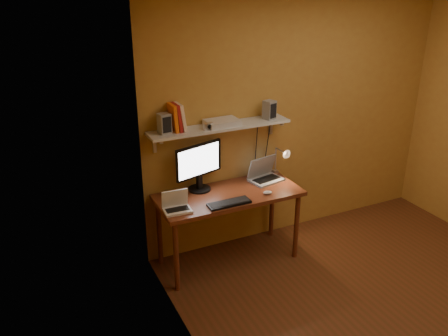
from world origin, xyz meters
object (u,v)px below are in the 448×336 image
shelf_camera (208,126)px  desk (229,201)px  monitor (199,165)px  laptop (264,174)px  wall_shelf (220,127)px  speaker_left (164,123)px  netbook (176,205)px  mouse (268,192)px  router (222,122)px  desk_lamp (282,158)px  keyboard (229,203)px  speaker_right (269,110)px

shelf_camera → desk: bearing=-41.1°
monitor → laptop: size_ratio=1.39×
wall_shelf → monitor: 0.41m
speaker_left → shelf_camera: (0.39, -0.07, -0.06)m
netbook → laptop: bearing=16.6°
monitor → speaker_left: 0.56m
desk → mouse: size_ratio=15.70×
speaker_left → router: speaker_left is taller
wall_shelf → monitor: (-0.22, 0.00, -0.35)m
netbook → router: (0.59, 0.30, 0.60)m
desk → mouse: mouse is taller
netbook → desk: bearing=14.1°
desk → monitor: (-0.22, 0.19, 0.35)m
desk → mouse: (0.33, -0.17, 0.10)m
monitor → desk_lamp: 0.89m
desk → desk_lamp: size_ratio=3.73×
wall_shelf → mouse: bearing=-48.3°
keyboard → mouse: bearing=4.9°
mouse → keyboard: bearing=-159.4°
desk_lamp → shelf_camera: 0.93m
shelf_camera → speaker_right: bearing=4.2°
wall_shelf → desk_lamp: 0.77m
keyboard → desk_lamp: 0.85m
laptop → keyboard: (-0.56, -0.34, -0.05)m
wall_shelf → mouse: wall_shelf is taller
shelf_camera → speaker_left: bearing=169.8°
speaker_left → desk_lamp: bearing=-11.6°
wall_shelf → mouse: 0.77m
keyboard → router: (0.12, 0.41, 0.64)m
wall_shelf → keyboard: wall_shelf is taller
laptop → desk: bearing=-175.3°
wall_shelf → laptop: 0.72m
shelf_camera → monitor: bearing=139.2°
router → keyboard: bearing=-106.6°
desk_lamp → shelf_camera: (-0.81, 0.01, 0.45)m
shelf_camera → keyboard: bearing=-81.5°
monitor → speaker_right: 0.88m
desk_lamp → wall_shelf: bearing=174.1°
mouse → monitor: bearing=162.1°
desk_lamp → speaker_left: speaker_left is taller
speaker_left → speaker_right: bearing=-9.0°
desk → keyboard: (-0.10, -0.21, 0.10)m
shelf_camera → router: shelf_camera is taller
desk → monitor: bearing=139.0°
router → wall_shelf: bearing=-170.0°
speaker_left → speaker_right: (1.07, -0.02, 0.00)m
shelf_camera → router: 0.18m
laptop → mouse: size_ratio=4.10×
desk_lamp → speaker_right: speaker_right is taller
mouse → netbook: bearing=-168.5°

